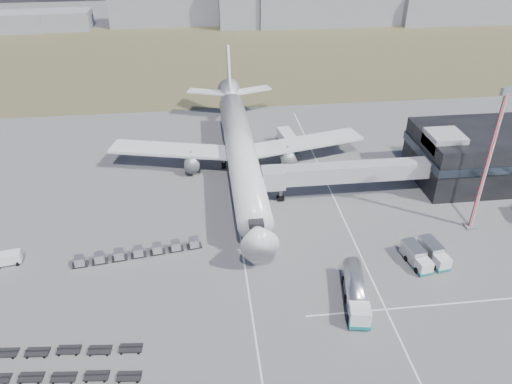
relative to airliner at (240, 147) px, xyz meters
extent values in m
plane|color=#565659|center=(0.00, -32.38, -5.29)|extent=(420.00, 420.00, 0.00)
cube|color=#4D4D2E|center=(0.00, 77.62, -5.29)|extent=(420.00, 90.00, 0.01)
cube|color=silver|center=(-2.00, -27.38, -5.29)|extent=(0.25, 110.00, 0.01)
cube|color=silver|center=(16.00, -27.38, -5.29)|extent=(0.25, 110.00, 0.01)
cube|color=silver|center=(25.00, -40.38, -5.29)|extent=(40.00, 0.25, 0.01)
cube|color=black|center=(48.00, -8.38, -0.29)|extent=(30.00, 16.00, 10.00)
cube|color=#262D38|center=(48.00, -8.38, 0.91)|extent=(30.40, 16.40, 1.60)
cube|color=#939399|center=(36.00, -10.38, 4.21)|extent=(6.00, 6.00, 3.00)
cube|color=#939399|center=(18.10, -11.88, -0.19)|extent=(29.80, 3.00, 3.00)
cube|color=#939399|center=(4.70, -12.38, -0.19)|extent=(4.00, 3.60, 3.40)
cylinder|color=slate|center=(6.20, -11.88, -2.74)|extent=(0.70, 0.70, 5.10)
cylinder|color=black|center=(6.20, -11.88, -4.84)|extent=(1.40, 0.90, 1.40)
cylinder|color=silver|center=(0.00, -2.38, 0.01)|extent=(5.60, 48.00, 5.60)
cone|color=silver|center=(0.00, -28.88, 0.01)|extent=(5.60, 5.00, 5.60)
cone|color=silver|center=(0.00, 25.62, 0.81)|extent=(5.60, 8.00, 5.60)
cube|color=black|center=(0.00, -26.88, 0.81)|extent=(2.20, 2.00, 0.80)
cube|color=silver|center=(-13.00, 2.62, -1.19)|extent=(25.59, 11.38, 0.50)
cube|color=silver|center=(13.00, 2.62, -1.19)|extent=(25.59, 11.38, 0.50)
cylinder|color=slate|center=(-9.50, 0.62, -2.89)|extent=(3.00, 5.00, 3.00)
cylinder|color=slate|center=(9.50, 0.62, -2.89)|extent=(3.00, 5.00, 3.00)
cube|color=silver|center=(-5.50, 27.62, 1.21)|extent=(9.49, 5.63, 0.35)
cube|color=silver|center=(5.50, 27.62, 1.21)|extent=(9.49, 5.63, 0.35)
cube|color=silver|center=(0.00, 28.62, 6.51)|extent=(0.50, 9.06, 11.45)
cylinder|color=slate|center=(0.00, -23.38, -4.04)|extent=(0.50, 0.50, 2.50)
cylinder|color=slate|center=(-3.20, 1.62, -4.04)|extent=(0.60, 0.60, 2.50)
cylinder|color=slate|center=(3.20, 1.62, -4.04)|extent=(0.60, 0.60, 2.50)
cylinder|color=black|center=(0.00, -23.38, -4.79)|extent=(0.50, 1.20, 1.20)
cube|color=gray|center=(-56.65, 122.35, -1.82)|extent=(17.30, 12.00, 6.95)
cube|color=gray|center=(-18.10, 125.22, 2.02)|extent=(45.20, 12.00, 14.63)
cube|color=gray|center=(65.95, 117.59, 3.63)|extent=(51.00, 12.00, 17.84)
cube|color=gray|center=(100.36, 113.45, 0.01)|extent=(50.06, 12.00, 10.61)
cube|color=silver|center=(11.53, -42.50, -3.69)|extent=(3.07, 3.07, 2.54)
cube|color=#146D71|center=(11.53, -42.50, -4.68)|extent=(3.20, 3.20, 0.55)
cylinder|color=silver|center=(12.46, -37.17, -3.19)|extent=(4.15, 8.65, 2.76)
cube|color=slate|center=(12.46, -37.17, -4.46)|extent=(4.04, 8.63, 0.39)
cylinder|color=black|center=(12.17, -38.80, -4.74)|extent=(3.04, 1.69, 1.22)
cube|color=silver|center=(1.22, -26.06, -4.56)|extent=(3.43, 2.15, 1.47)
cube|color=silver|center=(-37.13, -24.66, -4.28)|extent=(3.94, 2.33, 2.02)
cube|color=silver|center=(10.97, 9.14, -3.46)|extent=(3.68, 7.18, 3.20)
cube|color=#146D71|center=(10.97, 9.14, -4.78)|extent=(3.81, 7.31, 0.51)
cube|color=silver|center=(23.89, -33.76, -4.14)|extent=(2.33, 2.26, 1.95)
cube|color=#146D71|center=(23.89, -33.76, -4.89)|extent=(2.44, 2.36, 0.40)
cube|color=silver|center=(23.38, -30.69, -3.78)|extent=(2.77, 4.38, 2.31)
cube|color=silver|center=(26.86, -33.27, -4.14)|extent=(2.33, 2.26, 1.95)
cube|color=#146D71|center=(26.86, -33.27, -4.89)|extent=(2.44, 2.36, 0.40)
cube|color=silver|center=(26.36, -30.20, -3.78)|extent=(2.77, 4.38, 2.31)
cube|color=black|center=(-26.42, -26.34, -5.02)|extent=(2.51, 1.76, 0.16)
cube|color=silver|center=(-26.42, -26.34, -4.26)|extent=(1.63, 1.63, 1.34)
cube|color=black|center=(-23.59, -25.92, -5.02)|extent=(2.51, 1.76, 0.16)
cube|color=silver|center=(-23.59, -25.92, -4.26)|extent=(1.63, 1.63, 1.34)
cube|color=black|center=(-20.76, -25.50, -5.02)|extent=(2.51, 1.76, 0.16)
cube|color=silver|center=(-20.76, -25.50, -4.26)|extent=(1.63, 1.63, 1.34)
cube|color=black|center=(-17.94, -25.08, -5.02)|extent=(2.51, 1.76, 0.16)
cube|color=silver|center=(-17.94, -25.08, -4.26)|extent=(1.63, 1.63, 1.34)
cube|color=black|center=(-15.11, -24.66, -5.02)|extent=(2.51, 1.76, 0.16)
cube|color=silver|center=(-15.11, -24.66, -4.26)|extent=(1.63, 1.63, 1.34)
cube|color=black|center=(-12.28, -24.24, -5.02)|extent=(2.51, 1.76, 0.16)
cube|color=silver|center=(-12.28, -24.24, -4.26)|extent=(1.63, 1.63, 1.34)
cube|color=black|center=(-9.45, -23.82, -5.02)|extent=(2.51, 1.76, 0.16)
cube|color=silver|center=(-9.45, -23.82, -4.26)|extent=(1.63, 1.63, 1.34)
cube|color=black|center=(-28.98, -46.37, -4.95)|extent=(26.32, 3.75, 0.68)
cube|color=black|center=(-28.63, -42.44, -4.95)|extent=(26.32, 3.75, 0.68)
cylinder|color=red|center=(36.34, -23.63, 6.43)|extent=(0.66, 0.66, 23.45)
cube|color=slate|center=(36.34, -23.63, 18.44)|extent=(2.32, 1.18, 1.13)
cube|color=#565659|center=(36.34, -23.63, -5.15)|extent=(1.88, 1.88, 0.28)
camera|label=1|loc=(-7.05, -86.69, 43.38)|focal=35.00mm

